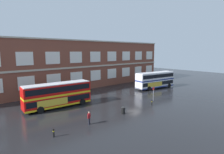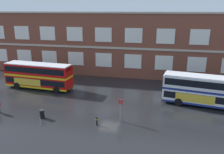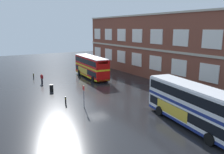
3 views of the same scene
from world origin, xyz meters
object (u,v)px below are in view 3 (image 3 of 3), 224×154
object	(u,v)px
station_litter_bin	(51,88)
safety_bollard_east	(34,76)
double_decker_middle	(191,104)
waiting_passenger	(42,78)
bus_stand_flag	(84,94)
safety_bollard_west	(66,100)
double_decker_near	(91,67)

from	to	relation	value
station_litter_bin	safety_bollard_east	distance (m)	10.91
safety_bollard_east	station_litter_bin	bearing A→B (deg)	0.74
double_decker_middle	waiting_passenger	world-z (taller)	double_decker_middle
waiting_passenger	bus_stand_flag	xyz separation A→B (m)	(15.23, 1.00, 0.70)
safety_bollard_east	safety_bollard_west	bearing A→B (deg)	-0.41
waiting_passenger	bus_stand_flag	bearing A→B (deg)	3.76
waiting_passenger	double_decker_middle	bearing A→B (deg)	16.98
double_decker_near	station_litter_bin	bearing A→B (deg)	-58.94
bus_stand_flag	safety_bollard_west	distance (m)	3.02
double_decker_middle	waiting_passenger	size ratio (longest dim) A/B	6.62
station_litter_bin	safety_bollard_east	bearing A→B (deg)	-179.26
waiting_passenger	safety_bollard_east	size ratio (longest dim) A/B	1.79
double_decker_near	waiting_passenger	xyz separation A→B (m)	(-0.25, -9.41, -1.22)
waiting_passenger	station_litter_bin	size ratio (longest dim) A/B	1.65
safety_bollard_west	safety_bollard_east	bearing A→B (deg)	179.59
waiting_passenger	station_litter_bin	xyz separation A→B (m)	(6.03, -0.17, -0.41)
waiting_passenger	station_litter_bin	distance (m)	6.04
waiting_passenger	safety_bollard_west	size ratio (longest dim) A/B	1.79
double_decker_middle	station_litter_bin	bearing A→B (deg)	-157.75
double_decker_near	double_decker_middle	world-z (taller)	same
double_decker_middle	bus_stand_flag	size ratio (longest dim) A/B	4.17
double_decker_near	waiting_passenger	world-z (taller)	double_decker_near
bus_stand_flag	double_decker_middle	bearing A→B (deg)	33.61
station_litter_bin	safety_bollard_east	xyz separation A→B (m)	(-10.91, -0.14, -0.03)
double_decker_middle	safety_bollard_east	world-z (taller)	double_decker_middle
double_decker_near	bus_stand_flag	xyz separation A→B (m)	(14.97, -8.41, -0.51)
double_decker_near	safety_bollard_east	bearing A→B (deg)	-117.85
double_decker_near	safety_bollard_east	distance (m)	11.12
safety_bollard_east	double_decker_middle	bearing A→B (deg)	14.92
double_decker_near	double_decker_middle	distance (m)	25.19
double_decker_near	waiting_passenger	distance (m)	9.49
bus_stand_flag	station_litter_bin	distance (m)	9.34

